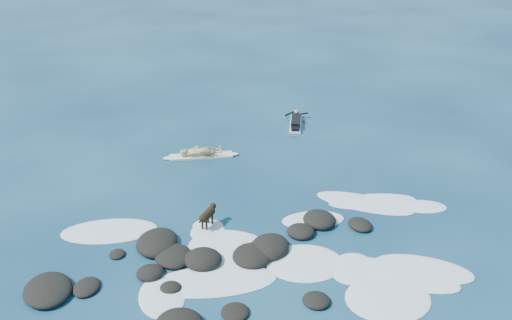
{
  "coord_description": "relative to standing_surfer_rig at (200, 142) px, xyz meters",
  "views": [
    {
      "loc": [
        1.01,
        -16.74,
        10.94
      ],
      "look_at": [
        0.03,
        4.0,
        0.9
      ],
      "focal_mm": 40.0,
      "sensor_mm": 36.0,
      "label": 1
    }
  ],
  "objects": [
    {
      "name": "dog",
      "position": [
        1.03,
        -5.71,
        -0.24
      ],
      "size": [
        0.6,
        1.19,
        0.79
      ],
      "rotation": [
        0.0,
        0.0,
        1.2
      ],
      "color": "black",
      "rests_on": "ground"
    },
    {
      "name": "breaking_foam",
      "position": [
        4.1,
        -7.01,
        -0.75
      ],
      "size": [
        14.03,
        8.21,
        0.12
      ],
      "color": "white",
      "rests_on": "ground"
    },
    {
      "name": "paddling_surfer_rig",
      "position": [
        4.28,
        4.05,
        -0.6
      ],
      "size": [
        1.23,
        2.74,
        0.48
      ],
      "rotation": [
        0.0,
        0.0,
        1.52
      ],
      "color": "white",
      "rests_on": "ground"
    },
    {
      "name": "ground",
      "position": [
        2.53,
        -6.04,
        -0.76
      ],
      "size": [
        160.0,
        160.0,
        0.0
      ],
      "primitive_type": "plane",
      "color": "#0A2642",
      "rests_on": "ground"
    },
    {
      "name": "reef_rocks",
      "position": [
        1.14,
        -7.83,
        -0.65
      ],
      "size": [
        11.28,
        7.29,
        0.54
      ],
      "color": "black",
      "rests_on": "ground"
    },
    {
      "name": "standing_surfer_rig",
      "position": [
        0.0,
        0.0,
        0.0
      ],
      "size": [
        3.37,
        1.1,
        1.93
      ],
      "rotation": [
        0.0,
        0.0,
        0.19
      ],
      "color": "#F8F3C6",
      "rests_on": "ground"
    }
  ]
}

